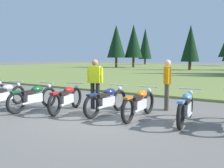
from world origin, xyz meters
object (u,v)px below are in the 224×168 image
at_px(motorcycle_navy, 107,100).
at_px(motorcycle_orange, 139,103).
at_px(motorcycle_sky_blue, 186,107).
at_px(rider_in_hivis_vest, 167,82).
at_px(motorcycle_silver, 4,95).
at_px(rider_near_row_end, 95,81).
at_px(motorcycle_british_green, 34,97).
at_px(motorcycle_red, 66,98).

xyz_separation_m(motorcycle_navy, motorcycle_orange, (1.06, 0.09, 0.00)).
bearing_deg(motorcycle_sky_blue, rider_in_hivis_vest, 128.14).
height_order(motorcycle_silver, rider_near_row_end, rider_near_row_end).
height_order(motorcycle_silver, motorcycle_sky_blue, same).
relative_size(motorcycle_british_green, motorcycle_navy, 1.00).
distance_m(motorcycle_british_green, motorcycle_navy, 2.51).
relative_size(motorcycle_orange, rider_in_hivis_vest, 1.26).
relative_size(motorcycle_silver, rider_in_hivis_vest, 1.24).
bearing_deg(motorcycle_red, motorcycle_british_green, -157.68).
xyz_separation_m(motorcycle_red, motorcycle_navy, (1.33, 0.36, 0.00)).
bearing_deg(motorcycle_sky_blue, motorcycle_orange, -172.56).
height_order(motorcycle_british_green, motorcycle_orange, same).
bearing_deg(motorcycle_silver, motorcycle_navy, 16.26).
distance_m(motorcycle_navy, motorcycle_sky_blue, 2.37).
bearing_deg(rider_in_hivis_vest, motorcycle_british_green, -146.44).
distance_m(motorcycle_silver, motorcycle_orange, 4.79).
bearing_deg(motorcycle_silver, motorcycle_orange, 13.78).
xyz_separation_m(motorcycle_silver, motorcycle_red, (2.26, 0.69, 0.00)).
xyz_separation_m(motorcycle_red, motorcycle_orange, (2.39, 0.45, 0.00)).
bearing_deg(motorcycle_navy, motorcycle_silver, -163.74).
bearing_deg(motorcycle_red, rider_in_hivis_vest, 37.43).
relative_size(motorcycle_red, motorcycle_sky_blue, 0.99).
height_order(motorcycle_navy, motorcycle_sky_blue, same).
bearing_deg(motorcycle_silver, rider_near_row_end, 30.45).
distance_m(motorcycle_red, motorcycle_sky_blue, 3.74).
relative_size(motorcycle_red, rider_in_hivis_vest, 1.24).
height_order(motorcycle_red, rider_near_row_end, rider_near_row_end).
bearing_deg(motorcycle_sky_blue, motorcycle_navy, -173.63).
relative_size(motorcycle_silver, rider_near_row_end, 1.24).
bearing_deg(rider_near_row_end, motorcycle_orange, -13.52).
bearing_deg(motorcycle_navy, rider_in_hivis_vest, 52.06).
xyz_separation_m(motorcycle_british_green, rider_in_hivis_vest, (3.66, 2.43, 0.51)).
bearing_deg(rider_near_row_end, motorcycle_silver, -149.55).
relative_size(motorcycle_british_green, motorcycle_orange, 1.00).
xyz_separation_m(motorcycle_orange, rider_near_row_end, (-1.92, 0.46, 0.51)).
distance_m(motorcycle_navy, rider_in_hivis_vest, 2.14).
relative_size(motorcycle_silver, motorcycle_orange, 0.99).
xyz_separation_m(motorcycle_red, rider_near_row_end, (0.47, 0.91, 0.51)).
relative_size(motorcycle_silver, motorcycle_sky_blue, 0.99).
bearing_deg(motorcycle_navy, motorcycle_red, -165.00).
height_order(motorcycle_sky_blue, rider_near_row_end, rider_near_row_end).
xyz_separation_m(motorcycle_orange, rider_in_hivis_vest, (0.21, 1.55, 0.51)).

